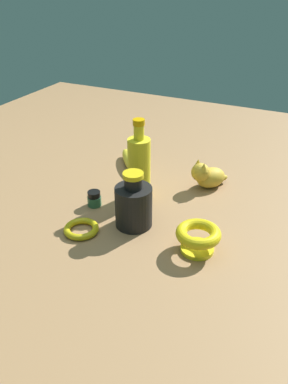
# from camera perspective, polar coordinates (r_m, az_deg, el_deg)

# --- Properties ---
(ground) EXTENTS (2.00, 2.00, 0.00)m
(ground) POSITION_cam_1_polar(r_m,az_deg,el_deg) (1.05, 0.00, -3.01)
(ground) COLOR #936D47
(cat_figurine) EXTENTS (0.11, 0.11, 0.09)m
(cat_figurine) POSITION_cam_1_polar(r_m,az_deg,el_deg) (1.16, 9.24, 2.41)
(cat_figurine) COLOR gold
(cat_figurine) RESTS_ON ground
(nail_polish_jar) EXTENTS (0.04, 0.04, 0.04)m
(nail_polish_jar) POSITION_cam_1_polar(r_m,az_deg,el_deg) (1.07, -7.25, -0.97)
(nail_polish_jar) COLOR #2A5F3C
(nail_polish_jar) RESTS_ON ground
(bowl) EXTENTS (0.10, 0.10, 0.06)m
(bowl) POSITION_cam_1_polar(r_m,az_deg,el_deg) (0.90, 7.89, -6.43)
(bowl) COLOR yellow
(bowl) RESTS_ON ground
(bottle_short) EXTENTS (0.09, 0.09, 0.15)m
(bottle_short) POSITION_cam_1_polar(r_m,az_deg,el_deg) (0.97, -1.36, -1.86)
(bottle_short) COLOR black
(bottle_short) RESTS_ON ground
(banana) EXTENTS (0.17, 0.16, 0.04)m
(banana) POSITION_cam_1_polar(r_m,az_deg,el_deg) (1.27, -1.91, 4.38)
(banana) COLOR yellow
(banana) RESTS_ON ground
(bottle_tall) EXTENTS (0.06, 0.06, 0.23)m
(bottle_tall) POSITION_cam_1_polar(r_m,az_deg,el_deg) (1.07, -0.72, 3.69)
(bottle_tall) COLOR yellow
(bottle_tall) RESTS_ON ground
(bangle) EXTENTS (0.09, 0.09, 0.02)m
(bangle) POSITION_cam_1_polar(r_m,az_deg,el_deg) (0.98, -9.12, -5.32)
(bangle) COLOR gold
(bangle) RESTS_ON ground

